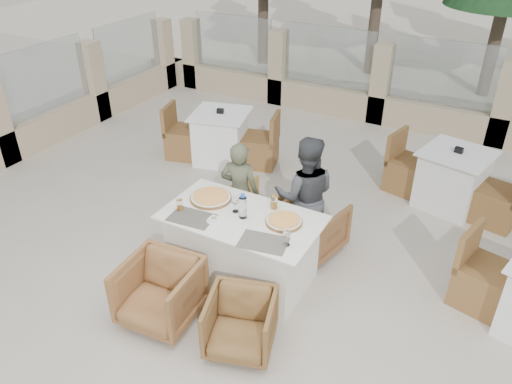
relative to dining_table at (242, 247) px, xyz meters
The scene contains 23 objects.
ground 0.39m from the dining_table, 104.44° to the left, with size 80.00×80.00×0.00m, color #BBB0A0.
sand_patch 14.06m from the dining_table, 90.06° to the left, with size 30.00×16.00×0.01m, color beige.
perimeter_wall_far 4.87m from the dining_table, 90.17° to the left, with size 10.00×0.34×1.60m, color tan, non-canonical shape.
perimeter_wall_left 4.79m from the dining_table, 160.99° to the left, with size 0.34×7.00×1.60m, color #C4AB8A, non-canonical shape.
dining_table is the anchor object (origin of this frame).
placemat_near_left 0.63m from the dining_table, 148.70° to the right, with size 0.45×0.30×0.00m, color #59554C.
placemat_near_right 0.62m from the dining_table, 35.14° to the right, with size 0.45×0.30×0.00m, color #635D55.
pizza_left 0.63m from the dining_table, 164.28° to the left, with size 0.44×0.44×0.06m, color orange.
pizza_right 0.60m from the dining_table, 13.32° to the left, with size 0.36×0.36×0.05m, color orange.
water_bottle 0.52m from the dining_table, 18.42° to the right, with size 0.08×0.08×0.27m, color silver.
wine_glass_centre 0.49m from the dining_table, 154.48° to the left, with size 0.08×0.08×0.18m, color silver, non-canonical shape.
wine_glass_corner 0.80m from the dining_table, 19.11° to the right, with size 0.08×0.08×0.18m, color silver, non-canonical shape.
beer_glass_left 0.79m from the dining_table, 161.75° to the right, with size 0.06×0.06×0.12m, color orange.
beer_glass_right 0.58m from the dining_table, 54.26° to the left, with size 0.07×0.07×0.14m, color orange.
olive_dish 0.50m from the dining_table, 135.00° to the right, with size 0.11×0.11×0.04m, color white, non-canonical shape.
armchair_far_left 0.94m from the dining_table, 111.53° to the left, with size 0.57×0.59×0.53m, color olive.
armchair_far_right 0.91m from the dining_table, 60.29° to the left, with size 0.65×0.67×0.61m, color brown.
armchair_near_left 0.99m from the dining_table, 112.51° to the right, with size 0.68×0.70×0.64m, color brown.
armchair_near_right 0.98m from the dining_table, 60.90° to the right, with size 0.59×0.61×0.55m, color brown.
diner_left 0.77m from the dining_table, 121.98° to the left, with size 0.45×0.30×1.24m, color #50543D.
diner_right 0.91m from the dining_table, 64.87° to the left, with size 0.69×0.53×1.41m, color #3D3F42.
bg_table_a 2.77m from the dining_table, 126.70° to the left, with size 1.64×0.82×0.77m, color white, non-canonical shape.
bg_table_b 3.05m from the dining_table, 56.94° to the left, with size 1.64×0.82×0.77m, color silver, non-canonical shape.
Camera 1 is at (2.15, -3.64, 3.56)m, focal length 35.00 mm.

